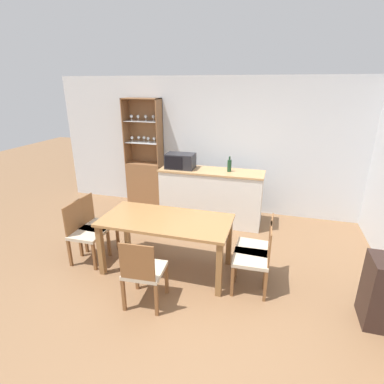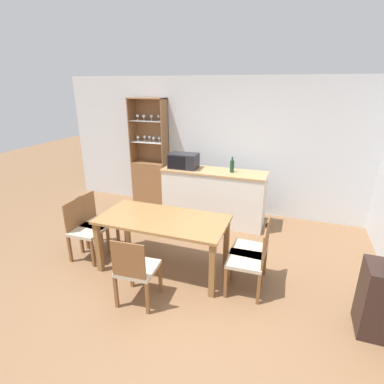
{
  "view_description": "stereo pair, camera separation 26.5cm",
  "coord_description": "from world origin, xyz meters",
  "px_view_note": "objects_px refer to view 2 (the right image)",
  "views": [
    {
      "loc": [
        1.0,
        -3.0,
        2.41
      ],
      "look_at": [
        -0.19,
        1.13,
        0.85
      ],
      "focal_mm": 28.0,
      "sensor_mm": 36.0,
      "label": 1
    },
    {
      "loc": [
        1.25,
        -2.92,
        2.41
      ],
      "look_at": [
        -0.19,
        1.13,
        0.85
      ],
      "focal_mm": 28.0,
      "sensor_mm": 36.0,
      "label": 2
    }
  ],
  "objects_px": {
    "dining_chair_side_left_far": "(96,222)",
    "wine_bottle": "(232,166)",
    "dining_chair_side_right_near": "(249,260)",
    "dining_table": "(163,225)",
    "display_cabinet": "(151,174)",
    "dining_chair_side_left_near": "(85,230)",
    "dining_chair_side_right_far": "(252,250)",
    "dining_chair_head_near": "(136,269)",
    "microwave": "(183,161)"
  },
  "relations": [
    {
      "from": "display_cabinet",
      "to": "dining_chair_side_left_far",
      "type": "bearing_deg",
      "value": -87.37
    },
    {
      "from": "display_cabinet",
      "to": "dining_chair_side_left_near",
      "type": "bearing_deg",
      "value": -87.66
    },
    {
      "from": "dining_table",
      "to": "wine_bottle",
      "type": "bearing_deg",
      "value": 71.64
    },
    {
      "from": "display_cabinet",
      "to": "dining_chair_side_left_far",
      "type": "relative_size",
      "value": 2.48
    },
    {
      "from": "dining_chair_side_right_far",
      "to": "dining_table",
      "type": "bearing_deg",
      "value": 98.39
    },
    {
      "from": "dining_chair_side_right_near",
      "to": "dining_chair_side_left_near",
      "type": "relative_size",
      "value": 1.0
    },
    {
      "from": "dining_table",
      "to": "dining_chair_side_right_near",
      "type": "relative_size",
      "value": 1.96
    },
    {
      "from": "dining_chair_side_right_far",
      "to": "display_cabinet",
      "type": "bearing_deg",
      "value": 52.88
    },
    {
      "from": "dining_chair_side_left_near",
      "to": "microwave",
      "type": "bearing_deg",
      "value": 153.48
    },
    {
      "from": "dining_chair_side_left_near",
      "to": "dining_chair_side_right_far",
      "type": "height_order",
      "value": "same"
    },
    {
      "from": "dining_chair_side_right_near",
      "to": "display_cabinet",
      "type": "bearing_deg",
      "value": 45.18
    },
    {
      "from": "dining_chair_side_right_near",
      "to": "microwave",
      "type": "relative_size",
      "value": 1.71
    },
    {
      "from": "dining_chair_side_left_far",
      "to": "dining_chair_side_left_near",
      "type": "height_order",
      "value": "same"
    },
    {
      "from": "dining_chair_head_near",
      "to": "wine_bottle",
      "type": "xyz_separation_m",
      "value": [
        0.54,
        2.39,
        0.64
      ]
    },
    {
      "from": "dining_table",
      "to": "dining_chair_side_right_far",
      "type": "bearing_deg",
      "value": 5.95
    },
    {
      "from": "dining_chair_side_left_near",
      "to": "dining_chair_side_left_far",
      "type": "bearing_deg",
      "value": 179.18
    },
    {
      "from": "dining_chair_side_left_far",
      "to": "dining_table",
      "type": "bearing_deg",
      "value": 86.9
    },
    {
      "from": "wine_bottle",
      "to": "display_cabinet",
      "type": "bearing_deg",
      "value": 164.84
    },
    {
      "from": "dining_table",
      "to": "microwave",
      "type": "distance_m",
      "value": 1.72
    },
    {
      "from": "dining_chair_side_right_near",
      "to": "dining_chair_side_right_far",
      "type": "bearing_deg",
      "value": -2.0
    },
    {
      "from": "dining_chair_side_right_near",
      "to": "dining_chair_side_left_near",
      "type": "xyz_separation_m",
      "value": [
        -2.35,
        -0.0,
        0.0
      ]
    },
    {
      "from": "dining_table",
      "to": "dining_chair_side_right_near",
      "type": "bearing_deg",
      "value": -5.97
    },
    {
      "from": "display_cabinet",
      "to": "wine_bottle",
      "type": "bearing_deg",
      "value": -15.16
    },
    {
      "from": "dining_chair_head_near",
      "to": "wine_bottle",
      "type": "distance_m",
      "value": 2.53
    },
    {
      "from": "dining_chair_side_right_near",
      "to": "dining_chair_side_left_near",
      "type": "bearing_deg",
      "value": 88.05
    },
    {
      "from": "dining_chair_side_left_far",
      "to": "dining_chair_side_right_near",
      "type": "height_order",
      "value": "same"
    },
    {
      "from": "dining_chair_head_near",
      "to": "dining_chair_side_left_near",
      "type": "relative_size",
      "value": 1.0
    },
    {
      "from": "display_cabinet",
      "to": "dining_chair_side_right_near",
      "type": "distance_m",
      "value": 3.33
    },
    {
      "from": "wine_bottle",
      "to": "dining_chair_side_right_far",
      "type": "bearing_deg",
      "value": -67.64
    },
    {
      "from": "display_cabinet",
      "to": "dining_table",
      "type": "relative_size",
      "value": 1.27
    },
    {
      "from": "dining_chair_side_left_far",
      "to": "dining_chair_side_right_near",
      "type": "bearing_deg",
      "value": 86.99
    },
    {
      "from": "microwave",
      "to": "wine_bottle",
      "type": "height_order",
      "value": "same"
    },
    {
      "from": "dining_chair_side_left_far",
      "to": "wine_bottle",
      "type": "relative_size",
      "value": 3.26
    },
    {
      "from": "dining_chair_side_left_far",
      "to": "dining_chair_side_right_far",
      "type": "relative_size",
      "value": 1.0
    },
    {
      "from": "dining_chair_side_right_near",
      "to": "dining_table",
      "type": "bearing_deg",
      "value": 82.03
    },
    {
      "from": "dining_chair_side_left_far",
      "to": "microwave",
      "type": "xyz_separation_m",
      "value": [
        0.84,
        1.5,
        0.67
      ]
    },
    {
      "from": "dining_chair_head_near",
      "to": "dining_chair_side_right_far",
      "type": "relative_size",
      "value": 1.0
    },
    {
      "from": "display_cabinet",
      "to": "dining_chair_side_left_near",
      "type": "relative_size",
      "value": 2.48
    },
    {
      "from": "dining_chair_head_near",
      "to": "dining_chair_side_right_near",
      "type": "xyz_separation_m",
      "value": [
        1.17,
        0.62,
        0.0
      ]
    },
    {
      "from": "dining_table",
      "to": "wine_bottle",
      "type": "relative_size",
      "value": 6.38
    },
    {
      "from": "dining_chair_side_left_far",
      "to": "wine_bottle",
      "type": "bearing_deg",
      "value": 134.52
    },
    {
      "from": "dining_table",
      "to": "dining_chair_side_left_far",
      "type": "xyz_separation_m",
      "value": [
        -1.17,
        0.13,
        -0.21
      ]
    },
    {
      "from": "dining_chair_side_left_near",
      "to": "dining_chair_side_right_far",
      "type": "distance_m",
      "value": 2.36
    },
    {
      "from": "microwave",
      "to": "wine_bottle",
      "type": "xyz_separation_m",
      "value": [
        0.88,
        0.02,
        -0.02
      ]
    },
    {
      "from": "dining_chair_side_right_far",
      "to": "dining_chair_side_left_near",
      "type": "bearing_deg",
      "value": 98.45
    },
    {
      "from": "dining_chair_side_right_near",
      "to": "dining_chair_side_right_far",
      "type": "height_order",
      "value": "same"
    },
    {
      "from": "dining_chair_side_right_far",
      "to": "microwave",
      "type": "relative_size",
      "value": 1.71
    },
    {
      "from": "microwave",
      "to": "dining_chair_side_left_near",
      "type": "bearing_deg",
      "value": -115.71
    },
    {
      "from": "dining_chair_side_left_near",
      "to": "microwave",
      "type": "xyz_separation_m",
      "value": [
        0.84,
        1.75,
        0.67
      ]
    },
    {
      "from": "dining_chair_head_near",
      "to": "dining_chair_side_left_near",
      "type": "bearing_deg",
      "value": 148.5
    }
  ]
}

